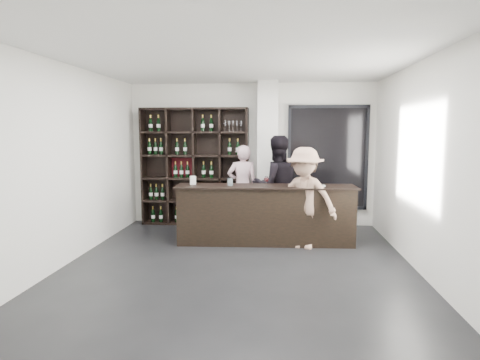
# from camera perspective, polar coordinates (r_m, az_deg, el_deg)

# --- Properties ---
(floor) EXTENTS (5.00, 5.50, 0.01)m
(floor) POSITION_cam_1_polar(r_m,az_deg,el_deg) (5.88, -0.30, -12.27)
(floor) COLOR black
(floor) RESTS_ON ground
(wine_shelf) EXTENTS (2.20, 0.35, 2.40)m
(wine_shelf) POSITION_cam_1_polar(r_m,az_deg,el_deg) (8.30, -6.44, 1.87)
(wine_shelf) COLOR black
(wine_shelf) RESTS_ON floor
(structural_column) EXTENTS (0.40, 0.40, 2.90)m
(structural_column) POSITION_cam_1_polar(r_m,az_deg,el_deg) (8.01, 3.97, 3.50)
(structural_column) COLOR silver
(structural_column) RESTS_ON floor
(glass_panel) EXTENTS (1.60, 0.08, 2.10)m
(glass_panel) POSITION_cam_1_polar(r_m,az_deg,el_deg) (8.29, 12.33, 3.13)
(glass_panel) COLOR black
(glass_panel) RESTS_ON floor
(tasting_counter) EXTENTS (3.06, 0.64, 1.01)m
(tasting_counter) POSITION_cam_1_polar(r_m,az_deg,el_deg) (6.94, 3.63, -4.92)
(tasting_counter) COLOR black
(tasting_counter) RESTS_ON floor
(taster_pink) EXTENTS (0.66, 0.49, 1.66)m
(taster_pink) POSITION_cam_1_polar(r_m,az_deg,el_deg) (8.03, 0.35, -0.92)
(taster_pink) COLOR beige
(taster_pink) RESTS_ON floor
(taster_black) EXTENTS (1.07, 0.93, 1.85)m
(taster_black) POSITION_cam_1_polar(r_m,az_deg,el_deg) (7.44, 5.19, -0.83)
(taster_black) COLOR black
(taster_black) RESTS_ON floor
(customer) EXTENTS (1.23, 0.94, 1.67)m
(customer) POSITION_cam_1_polar(r_m,az_deg,el_deg) (6.68, 9.11, -2.56)
(customer) COLOR tan
(customer) RESTS_ON floor
(wine_glass) EXTENTS (0.10, 0.10, 0.20)m
(wine_glass) POSITION_cam_1_polar(r_m,az_deg,el_deg) (6.73, 3.76, -0.11)
(wine_glass) COLOR white
(wine_glass) RESTS_ON tasting_counter
(spit_cup) EXTENTS (0.11, 0.11, 0.12)m
(spit_cup) POSITION_cam_1_polar(r_m,az_deg,el_deg) (6.85, -1.41, -0.28)
(spit_cup) COLOR #97AEB8
(spit_cup) RESTS_ON tasting_counter
(napkin_stack) EXTENTS (0.14, 0.14, 0.02)m
(napkin_stack) POSITION_cam_1_polar(r_m,az_deg,el_deg) (6.89, 11.44, -0.80)
(napkin_stack) COLOR white
(napkin_stack) RESTS_ON tasting_counter
(card_stand) EXTENTS (0.11, 0.08, 0.15)m
(card_stand) POSITION_cam_1_polar(r_m,az_deg,el_deg) (7.01, -6.72, -0.05)
(card_stand) COLOR white
(card_stand) RESTS_ON tasting_counter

